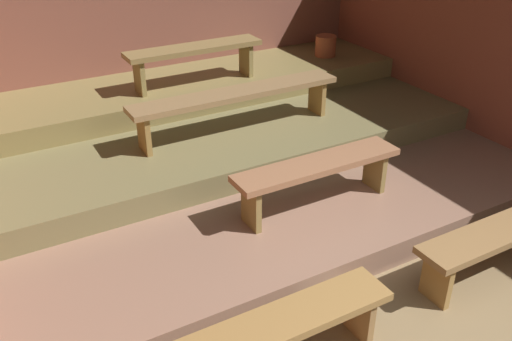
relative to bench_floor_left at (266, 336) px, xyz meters
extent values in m
cube|color=olive|center=(1.06, 1.54, -0.38)|extent=(5.74, 5.80, 0.08)
cube|color=brown|center=(1.06, 4.07, 0.77)|extent=(5.74, 0.06, 2.21)
cube|color=brown|center=(3.56, 1.54, 0.77)|extent=(0.06, 5.80, 2.21)
cube|color=#886451|center=(1.06, 2.23, -0.23)|extent=(4.94, 3.63, 0.23)
cube|color=olive|center=(1.06, 2.86, 0.00)|extent=(4.94, 2.37, 0.23)
cube|color=olive|center=(1.06, 3.48, 0.23)|extent=(4.94, 1.12, 0.23)
cube|color=olive|center=(0.00, 0.00, 0.05)|extent=(1.66, 0.31, 0.05)
cube|color=olive|center=(0.71, 0.00, -0.16)|extent=(0.05, 0.25, 0.36)
cube|color=olive|center=(2.11, 0.00, 0.05)|extent=(1.66, 0.31, 0.05)
cube|color=olive|center=(1.40, 0.00, -0.16)|extent=(0.05, 0.25, 0.36)
cube|color=#926142|center=(1.18, 1.18, 0.28)|extent=(1.49, 0.31, 0.05)
cube|color=olive|center=(0.56, 1.18, 0.07)|extent=(0.05, 0.25, 0.36)
cube|color=olive|center=(1.80, 1.18, 0.07)|extent=(0.05, 0.25, 0.36)
cube|color=olive|center=(1.09, 2.42, 0.51)|extent=(2.14, 0.31, 0.05)
cube|color=olive|center=(0.14, 2.42, 0.30)|extent=(0.05, 0.25, 0.36)
cube|color=olive|center=(2.04, 2.42, 0.30)|extent=(0.05, 0.25, 0.36)
cube|color=olive|center=(1.04, 3.29, 0.73)|extent=(1.49, 0.31, 0.05)
cube|color=olive|center=(0.42, 3.29, 0.52)|extent=(0.05, 0.25, 0.36)
cube|color=olive|center=(1.66, 3.29, 0.52)|extent=(0.05, 0.25, 0.36)
cylinder|color=#9E4C2D|center=(2.87, 3.44, 0.47)|extent=(0.26, 0.26, 0.25)
camera|label=1|loc=(-1.21, -2.03, 2.38)|focal=38.74mm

